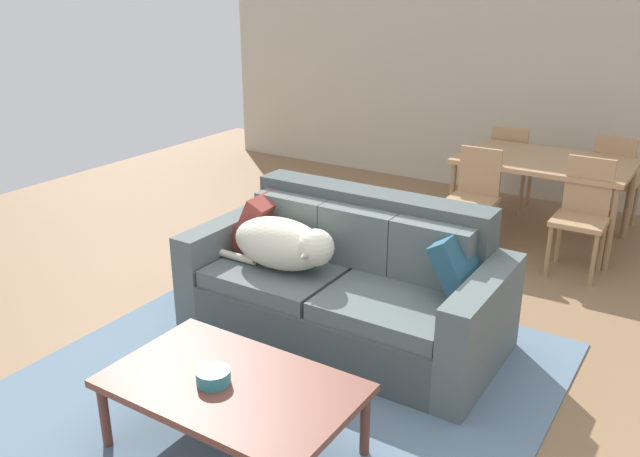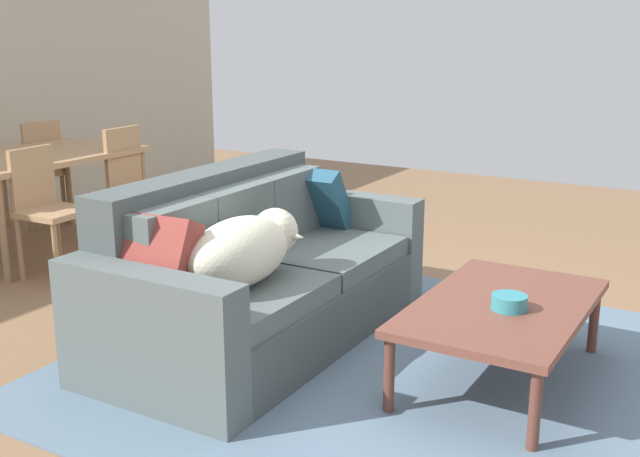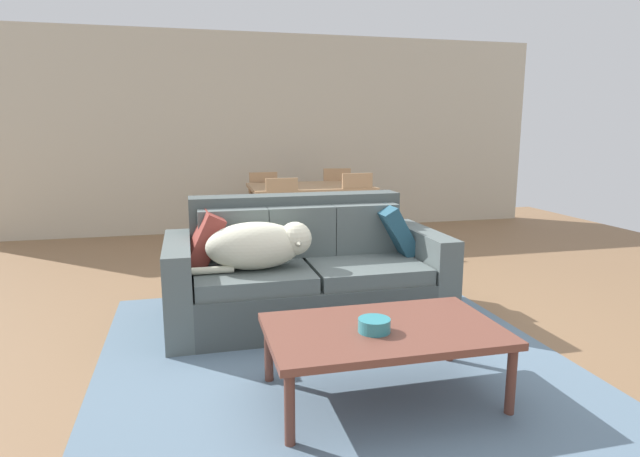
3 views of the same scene
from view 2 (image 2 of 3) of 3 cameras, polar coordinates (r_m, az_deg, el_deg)
The scene contains 12 objects.
ground_plane at distance 4.41m, azimuth 0.79°, elevation -7.71°, with size 10.00×10.00×0.00m, color #8A6747.
area_rug at distance 4.04m, azimuth 3.98°, elevation -9.83°, with size 2.86×2.84×0.01m, color slate.
couch at distance 4.27m, azimuth -4.80°, elevation -3.63°, with size 2.05×1.00×0.91m.
dog_on_left_cushion at distance 3.80m, azimuth -5.56°, elevation -1.53°, with size 0.87×0.37×0.34m.
throw_pillow_by_left_arm at distance 3.66m, azimuth -12.24°, elevation -2.27°, with size 0.14×0.40×0.40m, color brown.
throw_pillow_by_right_arm at distance 4.82m, azimuth -0.37°, elevation 2.18°, with size 0.12×0.40×0.40m, color #244F64.
coffee_table at distance 3.82m, azimuth 13.28°, elevation -5.90°, with size 1.23×0.75×0.40m.
bowl_on_coffee_table at distance 3.72m, azimuth 13.77°, elevation -5.29°, with size 0.17×0.17×0.07m, color teal.
dining_table at distance 6.24m, azimuth -20.19°, elevation 4.64°, with size 1.45×0.97×0.75m.
dining_chair_near_left at distance 5.57m, azimuth -19.51°, elevation 1.67°, with size 0.41×0.41×0.89m.
dining_chair_near_right at distance 6.18m, azimuth -13.49°, elevation 3.41°, with size 0.40×0.40×0.92m.
dining_chair_far_right at distance 7.03m, azimuth -20.14°, elevation 4.23°, with size 0.44×0.44×0.91m.
Camera 2 is at (-3.55, -2.01, 1.69)m, focal length 43.45 mm.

